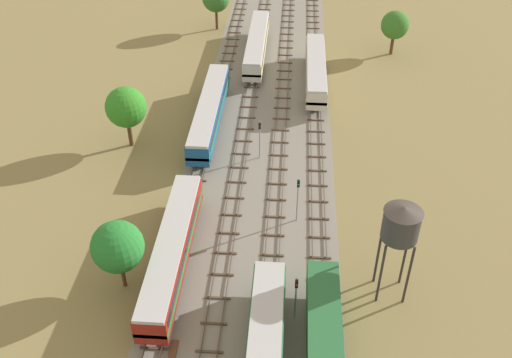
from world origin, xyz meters
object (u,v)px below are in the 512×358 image
freight_boxcar_centre_near (324,334)px  signal_post_nearest (260,135)px  water_tower (401,224)px  diesel_railcar_far_left_mid (172,249)px  passenger_coach_left_farther (257,43)px  diesel_railcar_centre_far (316,69)px  signal_post_near (296,294)px  passenger_coach_far_left_midfar (209,110)px  signal_post_mid (298,195)px

freight_boxcar_centre_near → signal_post_nearest: signal_post_nearest is taller
freight_boxcar_centre_near → water_tower: 11.42m
diesel_railcar_far_left_mid → passenger_coach_left_farther: bearing=84.4°
diesel_railcar_far_left_mid → diesel_railcar_centre_far: same height
signal_post_nearest → signal_post_near: bearing=-79.3°
signal_post_nearest → signal_post_near: 25.69m
freight_boxcar_centre_near → passenger_coach_left_farther: size_ratio=0.64×
signal_post_near → diesel_railcar_far_left_mid: bearing=155.5°
diesel_railcar_centre_far → freight_boxcar_centre_near: bearing=-90.0°
passenger_coach_far_left_midfar → signal_post_mid: signal_post_mid is taller
diesel_railcar_centre_far → signal_post_mid: signal_post_mid is taller
passenger_coach_far_left_midfar → signal_post_nearest: bearing=-43.9°
diesel_railcar_far_left_mid → passenger_coach_far_left_midfar: bearing=90.0°
water_tower → signal_post_mid: bearing=132.4°
water_tower → signal_post_mid: water_tower is taller
signal_post_near → signal_post_mid: size_ratio=0.92×
passenger_coach_far_left_midfar → water_tower: (20.76, -28.24, 5.81)m
signal_post_mid → water_tower: bearing=-47.6°
freight_boxcar_centre_near → signal_post_near: signal_post_near is taller
diesel_railcar_far_left_mid → signal_post_mid: signal_post_mid is taller
signal_post_near → diesel_railcar_centre_far: bearing=87.0°
passenger_coach_far_left_midfar → diesel_railcar_centre_far: same height
freight_boxcar_centre_near → passenger_coach_far_left_midfar: passenger_coach_far_left_midfar is taller
signal_post_nearest → signal_post_near: (4.79, -25.24, -0.05)m
passenger_coach_far_left_midfar → diesel_railcar_centre_far: 19.70m
passenger_coach_far_left_midfar → signal_post_mid: bearing=-57.3°
passenger_coach_far_left_midfar → diesel_railcar_far_left_mid: bearing=-90.0°
passenger_coach_left_farther → water_tower: (15.97, -50.58, 5.81)m
signal_post_nearest → freight_boxcar_centre_near: bearing=-75.9°
passenger_coach_far_left_midfar → passenger_coach_left_farther: size_ratio=1.00×
freight_boxcar_centre_near → passenger_coach_left_farther: bearing=99.4°
passenger_coach_far_left_midfar → diesel_railcar_centre_far: (14.37, 13.47, -0.02)m
diesel_railcar_centre_far → signal_post_nearest: size_ratio=3.88×
signal_post_mid → passenger_coach_far_left_midfar: bearing=122.7°
water_tower → signal_post_nearest: bearing=122.5°
freight_boxcar_centre_near → water_tower: size_ratio=1.36×
passenger_coach_far_left_midfar → signal_post_mid: size_ratio=3.89×
passenger_coach_left_farther → diesel_railcar_centre_far: bearing=-42.8°
passenger_coach_left_farther → signal_post_mid: (7.18, -40.97, 0.96)m
signal_post_mid → signal_post_near: bearing=-90.0°
passenger_coach_far_left_midfar → signal_post_mid: 22.17m
diesel_railcar_centre_far → signal_post_mid: 32.20m
diesel_railcar_far_left_mid → passenger_coach_far_left_midfar: 26.72m
water_tower → signal_post_nearest: size_ratio=1.95×
passenger_coach_far_left_midfar → passenger_coach_left_farther: (4.79, 22.34, 0.00)m
diesel_railcar_far_left_mid → signal_post_mid: bearing=34.0°
diesel_railcar_far_left_mid → passenger_coach_far_left_midfar: size_ratio=0.93×
water_tower → signal_post_near: (-8.79, -3.92, -5.11)m
passenger_coach_left_farther → signal_post_mid: signal_post_mid is taller
freight_boxcar_centre_near → signal_post_mid: (-2.40, 16.96, 1.12)m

